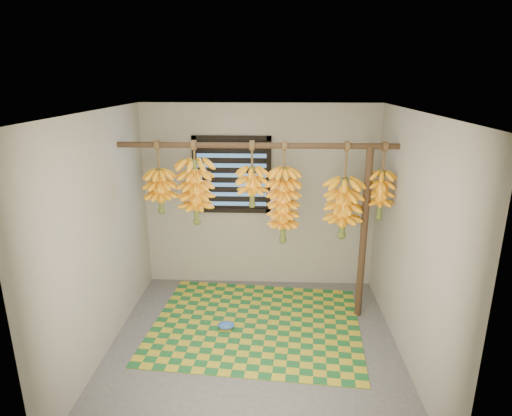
# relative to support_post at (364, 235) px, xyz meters

# --- Properties ---
(floor) EXTENTS (3.00, 3.00, 0.01)m
(floor) POSITION_rel_support_post_xyz_m (-1.20, -0.70, -1.00)
(floor) COLOR #4E4E4E
(floor) RESTS_ON ground
(ceiling) EXTENTS (3.00, 3.00, 0.01)m
(ceiling) POSITION_rel_support_post_xyz_m (-1.20, -0.70, 1.40)
(ceiling) COLOR silver
(ceiling) RESTS_ON wall_back
(wall_back) EXTENTS (3.00, 0.01, 2.40)m
(wall_back) POSITION_rel_support_post_xyz_m (-1.20, 0.80, 0.20)
(wall_back) COLOR gray
(wall_back) RESTS_ON floor
(wall_left) EXTENTS (0.01, 3.00, 2.40)m
(wall_left) POSITION_rel_support_post_xyz_m (-2.71, -0.70, 0.20)
(wall_left) COLOR gray
(wall_left) RESTS_ON floor
(wall_right) EXTENTS (0.01, 3.00, 2.40)m
(wall_right) POSITION_rel_support_post_xyz_m (0.30, -0.70, 0.20)
(wall_right) COLOR gray
(wall_right) RESTS_ON floor
(window) EXTENTS (1.00, 0.04, 1.00)m
(window) POSITION_rel_support_post_xyz_m (-1.55, 0.78, 0.50)
(window) COLOR black
(window) RESTS_ON wall_back
(hanging_pole) EXTENTS (3.00, 0.06, 0.06)m
(hanging_pole) POSITION_rel_support_post_xyz_m (-1.20, 0.00, 1.00)
(hanging_pole) COLOR #442D1F
(hanging_pole) RESTS_ON wall_left
(support_post) EXTENTS (0.08, 0.08, 2.00)m
(support_post) POSITION_rel_support_post_xyz_m (0.00, 0.00, 0.00)
(support_post) COLOR #442D1F
(support_post) RESTS_ON floor
(woven_mat) EXTENTS (2.46, 2.03, 0.01)m
(woven_mat) POSITION_rel_support_post_xyz_m (-1.19, -0.27, -0.99)
(woven_mat) COLOR #1B5D29
(woven_mat) RESTS_ON floor
(plastic_bag) EXTENTS (0.20, 0.15, 0.08)m
(plastic_bag) POSITION_rel_support_post_xyz_m (-1.52, -0.38, -0.95)
(plastic_bag) COLOR #305BB4
(plastic_bag) RESTS_ON woven_mat
(banana_bunch_a) EXTENTS (0.33, 0.33, 0.81)m
(banana_bunch_a) POSITION_rel_support_post_xyz_m (-2.27, -0.00, 0.49)
(banana_bunch_a) COLOR brown
(banana_bunch_a) RESTS_ON hanging_pole
(banana_bunch_b) EXTENTS (0.39, 0.39, 0.93)m
(banana_bunch_b) POSITION_rel_support_post_xyz_m (-1.87, 0.00, 0.48)
(banana_bunch_b) COLOR brown
(banana_bunch_b) RESTS_ON hanging_pole
(banana_bunch_c) EXTENTS (0.34, 0.34, 0.73)m
(banana_bunch_c) POSITION_rel_support_post_xyz_m (-1.25, 0.00, 0.55)
(banana_bunch_c) COLOR brown
(banana_bunch_c) RESTS_ON hanging_pole
(banana_bunch_d) EXTENTS (0.35, 0.35, 1.14)m
(banana_bunch_d) POSITION_rel_support_post_xyz_m (-0.90, 0.00, 0.34)
(banana_bunch_d) COLOR brown
(banana_bunch_d) RESTS_ON hanging_pole
(banana_bunch_e) EXTENTS (0.39, 0.39, 1.07)m
(banana_bunch_e) POSITION_rel_support_post_xyz_m (-0.25, -0.00, 0.32)
(banana_bunch_e) COLOR brown
(banana_bunch_e) RESTS_ON hanging_pole
(banana_bunch_f) EXTENTS (0.27, 0.27, 0.85)m
(banana_bunch_f) POSITION_rel_support_post_xyz_m (0.15, 0.00, 0.47)
(banana_bunch_f) COLOR brown
(banana_bunch_f) RESTS_ON hanging_pole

